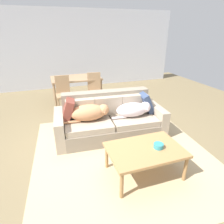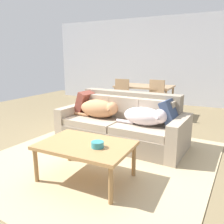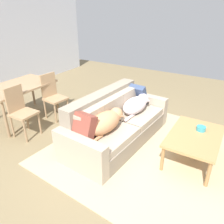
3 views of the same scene
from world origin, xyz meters
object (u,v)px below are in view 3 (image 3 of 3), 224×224
object	(u,v)px
dog_on_left_cushion	(106,122)
coffee_table	(195,138)
throw_pillow_by_right_arm	(136,94)
dining_chair_near_right	(53,94)
dog_on_right_cushion	(136,104)
couch	(115,124)
bowl_on_coffee_table	(201,128)
dining_table	(18,88)
dining_chair_near_left	(20,109)
throw_pillow_by_left_arm	(81,127)

from	to	relation	value
dog_on_left_cushion	coffee_table	world-z (taller)	dog_on_left_cushion
throw_pillow_by_right_arm	dining_chair_near_right	bearing A→B (deg)	113.87
dog_on_right_cushion	couch	bearing A→B (deg)	162.51
bowl_on_coffee_table	dining_table	world-z (taller)	dining_table
dog_on_left_cushion	bowl_on_coffee_table	xyz separation A→B (m)	(0.71, -1.31, -0.08)
dining_chair_near_left	coffee_table	bearing A→B (deg)	-74.90
dog_on_right_cushion	coffee_table	bearing A→B (deg)	-102.74
bowl_on_coffee_table	dining_chair_near_left	world-z (taller)	dining_chair_near_left
coffee_table	dining_chair_near_left	bearing A→B (deg)	106.47
throw_pillow_by_left_arm	dog_on_right_cushion	bearing A→B (deg)	-12.83
throw_pillow_by_left_arm	dining_chair_near_left	world-z (taller)	dining_chair_near_left
throw_pillow_by_left_arm	dining_chair_near_right	world-z (taller)	dining_chair_near_right
dog_on_left_cushion	bowl_on_coffee_table	world-z (taller)	dog_on_left_cushion
dog_on_right_cushion	throw_pillow_by_left_arm	size ratio (longest dim) A/B	1.88
coffee_table	dining_chair_near_left	xyz separation A→B (m)	(-0.85, 2.89, 0.11)
throw_pillow_by_left_arm	dining_chair_near_left	distance (m)	1.45
throw_pillow_by_left_arm	coffee_table	distance (m)	1.73
couch	dining_table	bearing A→B (deg)	102.78
throw_pillow_by_left_arm	throw_pillow_by_right_arm	bearing A→B (deg)	-4.16
dining_table	dining_chair_near_right	xyz separation A→B (m)	(0.42, -0.52, -0.17)
throw_pillow_by_left_arm	dining_chair_near_right	xyz separation A→B (m)	(0.91, 1.48, -0.09)
throw_pillow_by_right_arm	bowl_on_coffee_table	xyz separation A→B (m)	(-0.51, -1.37, -0.12)
throw_pillow_by_left_arm	dining_table	xyz separation A→B (m)	(0.49, 2.00, 0.07)
throw_pillow_by_left_arm	dining_chair_near_right	distance (m)	1.74
couch	coffee_table	xyz separation A→B (m)	(0.11, -1.34, 0.09)
dining_chair_near_right	coffee_table	bearing A→B (deg)	-83.40
throw_pillow_by_right_arm	dining_table	xyz separation A→B (m)	(-1.13, 2.12, 0.08)
dog_on_left_cushion	throw_pillow_by_left_arm	distance (m)	0.44
dining_table	dining_chair_near_left	size ratio (longest dim) A/B	1.47
dog_on_right_cushion	dining_chair_near_left	distance (m)	2.11
dog_on_left_cushion	dog_on_right_cushion	size ratio (longest dim) A/B	1.07
couch	throw_pillow_by_left_arm	xyz separation A→B (m)	(-0.81, 0.10, 0.29)
dog_on_right_cushion	dining_chair_near_left	world-z (taller)	dining_chair_near_left
coffee_table	dining_chair_near_right	xyz separation A→B (m)	(-0.01, 2.93, 0.11)
dining_chair_near_right	throw_pillow_by_left_arm	bearing A→B (deg)	-115.06
dog_on_left_cushion	dog_on_right_cushion	xyz separation A→B (m)	(0.87, -0.11, -0.01)
dining_chair_near_right	dog_on_left_cushion	bearing A→B (deg)	-100.71
dog_on_left_cushion	throw_pillow_by_right_arm	bearing A→B (deg)	7.16
dog_on_left_cushion	dog_on_right_cushion	bearing A→B (deg)	-2.85
dining_chair_near_left	dining_chair_near_right	size ratio (longest dim) A/B	0.99
bowl_on_coffee_table	dining_table	distance (m)	3.55
dog_on_right_cushion	throw_pillow_by_right_arm	bearing A→B (deg)	30.42
couch	dining_chair_near_right	xyz separation A→B (m)	(0.10, 1.59, 0.20)
throw_pillow_by_right_arm	coffee_table	distance (m)	1.52
dog_on_right_cushion	dining_chair_near_right	distance (m)	1.81
dog_on_left_cushion	bowl_on_coffee_table	bearing A→B (deg)	-57.43
dog_on_left_cushion	coffee_table	xyz separation A→B (m)	(0.52, -1.27, -0.17)
couch	dog_on_left_cushion	xyz separation A→B (m)	(-0.41, -0.08, 0.25)
couch	dog_on_right_cushion	distance (m)	0.55
throw_pillow_by_right_arm	bowl_on_coffee_table	size ratio (longest dim) A/B	2.97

